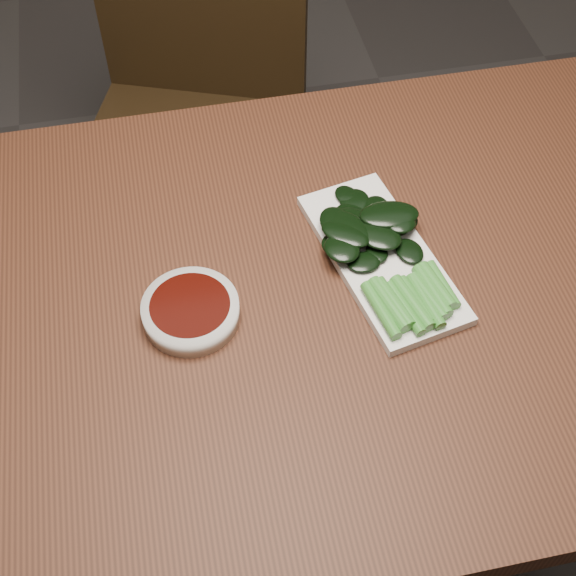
% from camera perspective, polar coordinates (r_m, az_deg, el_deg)
% --- Properties ---
extents(ground, '(6.00, 6.00, 0.00)m').
position_cam_1_polar(ground, '(1.72, 0.29, -15.54)').
color(ground, '#302E2D').
rests_on(ground, ground).
extents(table, '(1.40, 0.80, 0.75)m').
position_cam_1_polar(table, '(1.12, 0.42, -2.52)').
color(table, '#402012').
rests_on(table, ground).
extents(chair_far, '(0.56, 0.56, 0.89)m').
position_cam_1_polar(chair_far, '(1.74, -6.74, 12.33)').
color(chair_far, black).
rests_on(chair_far, ground).
extents(sauce_bowl, '(0.13, 0.13, 0.03)m').
position_cam_1_polar(sauce_bowl, '(1.04, -6.93, -1.62)').
color(sauce_bowl, silver).
rests_on(sauce_bowl, table).
extents(serving_plate, '(0.18, 0.31, 0.01)m').
position_cam_1_polar(serving_plate, '(1.10, 6.69, 2.15)').
color(serving_plate, silver).
rests_on(serving_plate, table).
extents(gai_lan, '(0.16, 0.28, 0.03)m').
position_cam_1_polar(gai_lan, '(1.08, 6.65, 2.57)').
color(gai_lan, '#3C842D').
rests_on(gai_lan, serving_plate).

